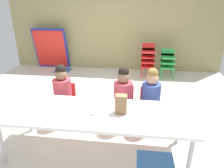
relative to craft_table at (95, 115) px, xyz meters
name	(u,v)px	position (x,y,z in m)	size (l,w,h in m)	color
ground_plane	(95,118)	(-0.19, 0.78, -0.53)	(5.56, 5.30, 0.02)	silver
back_wall	(114,18)	(-0.19, 3.43, 0.80)	(5.56, 0.10, 2.64)	tan
craft_table	(95,115)	(0.00, 0.00, 0.00)	(2.20, 0.73, 0.57)	white
seated_child_near_camera	(63,89)	(-0.60, 0.60, 0.03)	(0.32, 0.31, 0.92)	red
seated_child_middle_seat	(123,92)	(0.27, 0.60, 0.03)	(0.32, 0.32, 0.92)	red
seated_child_far_right	(151,94)	(0.66, 0.60, 0.03)	(0.32, 0.31, 0.92)	red
kid_chair_red_stack	(148,58)	(0.70, 2.88, -0.07)	(0.32, 0.30, 0.80)	red
kid_chair_green_stack	(168,61)	(1.17, 2.88, -0.13)	(0.32, 0.30, 0.68)	green
folded_activity_table	(51,49)	(-1.89, 3.23, 0.01)	(0.90, 0.29, 1.09)	#1E33BF
paper_bag_brown	(121,104)	(0.29, 0.02, 0.15)	(0.13, 0.09, 0.22)	#9E754C
paper_plate_near_edge	(94,114)	(0.00, -0.07, 0.05)	(0.18, 0.18, 0.01)	white
paper_plate_center_table	(44,101)	(-0.70, 0.18, 0.05)	(0.18, 0.18, 0.01)	white
donut_powdered_on_plate	(94,113)	(0.00, -0.07, 0.06)	(0.10, 0.10, 0.03)	white
donut_powdered_loose	(97,112)	(0.03, -0.02, 0.06)	(0.11, 0.11, 0.03)	white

